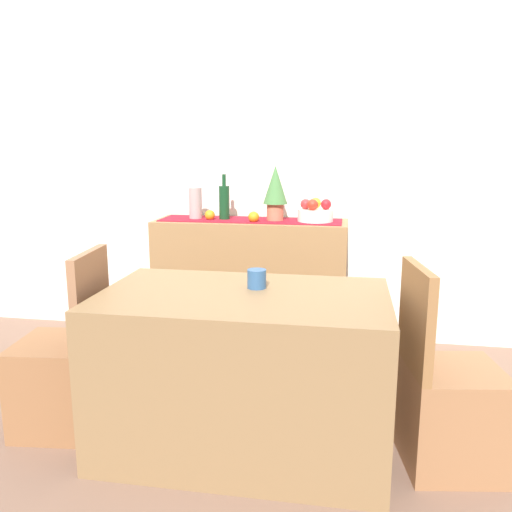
# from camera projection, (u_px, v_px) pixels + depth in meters

# --- Properties ---
(ground_plane) EXTENTS (6.40, 6.40, 0.02)m
(ground_plane) POSITION_uv_depth(u_px,v_px,m) (261.00, 410.00, 2.84)
(ground_plane) COLOR #7C5F4E
(ground_plane) RESTS_ON ground
(room_wall_rear) EXTENTS (6.40, 0.06, 2.70)m
(room_wall_rear) POSITION_uv_depth(u_px,v_px,m) (288.00, 151.00, 3.70)
(room_wall_rear) COLOR silver
(room_wall_rear) RESTS_ON ground
(sideboard_console) EXTENTS (1.31, 0.42, 0.89)m
(sideboard_console) POSITION_uv_depth(u_px,v_px,m) (251.00, 283.00, 3.67)
(sideboard_console) COLOR olive
(sideboard_console) RESTS_ON ground
(table_runner) EXTENTS (1.23, 0.32, 0.01)m
(table_runner) POSITION_uv_depth(u_px,v_px,m) (251.00, 220.00, 3.58)
(table_runner) COLOR maroon
(table_runner) RESTS_ON sideboard_console
(fruit_bowl) EXTENTS (0.24, 0.24, 0.08)m
(fruit_bowl) POSITION_uv_depth(u_px,v_px,m) (315.00, 215.00, 3.50)
(fruit_bowl) COLOR white
(fruit_bowl) RESTS_ON table_runner
(apple_right) EXTENTS (0.07, 0.07, 0.07)m
(apple_right) POSITION_uv_depth(u_px,v_px,m) (326.00, 204.00, 3.47)
(apple_right) COLOR red
(apple_right) RESTS_ON fruit_bowl
(apple_left) EXTENTS (0.07, 0.07, 0.07)m
(apple_left) POSITION_uv_depth(u_px,v_px,m) (316.00, 203.00, 3.54)
(apple_left) COLOR gold
(apple_left) RESTS_ON fruit_bowl
(apple_rear) EXTENTS (0.07, 0.07, 0.07)m
(apple_rear) POSITION_uv_depth(u_px,v_px,m) (306.00, 204.00, 3.48)
(apple_rear) COLOR red
(apple_rear) RESTS_ON fruit_bowl
(apple_upper) EXTENTS (0.07, 0.07, 0.07)m
(apple_upper) POSITION_uv_depth(u_px,v_px,m) (313.00, 205.00, 3.43)
(apple_upper) COLOR red
(apple_upper) RESTS_ON fruit_bowl
(wine_bottle) EXTENTS (0.07, 0.07, 0.31)m
(wine_bottle) POSITION_uv_depth(u_px,v_px,m) (224.00, 202.00, 3.59)
(wine_bottle) COLOR #123B1E
(wine_bottle) RESTS_ON sideboard_console
(ceramic_vase) EXTENTS (0.09, 0.09, 0.22)m
(ceramic_vase) POSITION_uv_depth(u_px,v_px,m) (195.00, 203.00, 3.62)
(ceramic_vase) COLOR #9E8F8D
(ceramic_vase) RESTS_ON sideboard_console
(potted_plant) EXTENTS (0.16, 0.16, 0.37)m
(potted_plant) POSITION_uv_depth(u_px,v_px,m) (275.00, 190.00, 3.51)
(potted_plant) COLOR #B1664B
(potted_plant) RESTS_ON sideboard_console
(orange_loose_end) EXTENTS (0.07, 0.07, 0.07)m
(orange_loose_end) POSITION_uv_depth(u_px,v_px,m) (254.00, 217.00, 3.48)
(orange_loose_end) COLOR orange
(orange_loose_end) RESTS_ON sideboard_console
(orange_loose_far) EXTENTS (0.07, 0.07, 0.07)m
(orange_loose_far) POSITION_uv_depth(u_px,v_px,m) (210.00, 215.00, 3.59)
(orange_loose_far) COLOR orange
(orange_loose_far) RESTS_ON sideboard_console
(dining_table) EXTENTS (1.29, 0.78, 0.74)m
(dining_table) POSITION_uv_depth(u_px,v_px,m) (244.00, 371.00, 2.43)
(dining_table) COLOR olive
(dining_table) RESTS_ON ground
(coffee_cup) EXTENTS (0.09, 0.09, 0.09)m
(coffee_cup) POSITION_uv_depth(u_px,v_px,m) (257.00, 279.00, 2.43)
(coffee_cup) COLOR #2D5586
(coffee_cup) RESTS_ON dining_table
(chair_near_window) EXTENTS (0.44, 0.44, 0.90)m
(chair_near_window) POSITION_uv_depth(u_px,v_px,m) (64.00, 377.00, 2.60)
(chair_near_window) COLOR #8C5E3B
(chair_near_window) RESTS_ON ground
(chair_by_corner) EXTENTS (0.46, 0.46, 0.90)m
(chair_by_corner) POSITION_uv_depth(u_px,v_px,m) (448.00, 408.00, 2.29)
(chair_by_corner) COLOR #956642
(chair_by_corner) RESTS_ON ground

